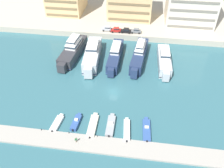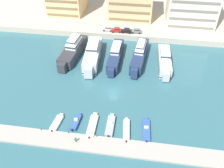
{
  "view_description": "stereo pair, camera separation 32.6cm",
  "coord_description": "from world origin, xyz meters",
  "px_view_note": "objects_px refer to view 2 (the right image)",
  "views": [
    {
      "loc": [
        7.46,
        -55.63,
        49.81
      ],
      "look_at": [
        -0.48,
        0.53,
        2.5
      ],
      "focal_mm": 40.0,
      "sensor_mm": 36.0,
      "label": 1
    },
    {
      "loc": [
        7.78,
        -55.58,
        49.81
      ],
      "look_at": [
        -0.48,
        0.53,
        2.5
      ],
      "focal_mm": 40.0,
      "sensor_mm": 36.0,
      "label": 2
    }
  ],
  "objects_px": {
    "car_red_left": "(117,30)",
    "car_black_mid_left": "(127,30)",
    "motorboat_white_far_left": "(57,123)",
    "motorboat_blue_left": "(76,122)",
    "yacht_charcoal_far_left": "(73,50)",
    "car_grey_center_left": "(136,31)",
    "yacht_navy_center_left": "(140,55)",
    "car_silver_far_left": "(108,28)",
    "motorboat_white_center": "(126,130)",
    "motorboat_cream_mid_left": "(92,126)",
    "yacht_silver_left": "(93,54)",
    "yacht_silver_center": "(165,60)",
    "motorboat_grey_center_left": "(110,125)",
    "motorboat_blue_center_right": "(146,130)",
    "yacht_navy_mid_left": "(115,55)",
    "pedestrian_near_edge": "(76,139)"
  },
  "relations": [
    {
      "from": "motorboat_white_far_left",
      "to": "motorboat_blue_left",
      "type": "xyz_separation_m",
      "value": [
        4.89,
        0.89,
        0.14
      ]
    },
    {
      "from": "motorboat_cream_mid_left",
      "to": "car_red_left",
      "type": "distance_m",
      "value": 47.43
    },
    {
      "from": "motorboat_blue_center_right",
      "to": "car_silver_far_left",
      "type": "height_order",
      "value": "car_silver_far_left"
    },
    {
      "from": "yacht_navy_center_left",
      "to": "motorboat_white_center",
      "type": "relative_size",
      "value": 2.82
    },
    {
      "from": "yacht_silver_left",
      "to": "car_black_mid_left",
      "type": "relative_size",
      "value": 5.27
    },
    {
      "from": "yacht_navy_mid_left",
      "to": "motorboat_cream_mid_left",
      "type": "height_order",
      "value": "yacht_navy_mid_left"
    },
    {
      "from": "motorboat_grey_center_left",
      "to": "pedestrian_near_edge",
      "type": "bearing_deg",
      "value": -139.63
    },
    {
      "from": "yacht_navy_mid_left",
      "to": "yacht_silver_center",
      "type": "relative_size",
      "value": 1.11
    },
    {
      "from": "car_silver_far_left",
      "to": "car_black_mid_left",
      "type": "distance_m",
      "value": 7.62
    },
    {
      "from": "car_red_left",
      "to": "motorboat_blue_left",
      "type": "bearing_deg",
      "value": -95.45
    },
    {
      "from": "yacht_silver_center",
      "to": "motorboat_cream_mid_left",
      "type": "distance_m",
      "value": 35.65
    },
    {
      "from": "yacht_charcoal_far_left",
      "to": "car_red_left",
      "type": "height_order",
      "value": "yacht_charcoal_far_left"
    },
    {
      "from": "car_black_mid_left",
      "to": "yacht_navy_center_left",
      "type": "bearing_deg",
      "value": -68.47
    },
    {
      "from": "car_silver_far_left",
      "to": "motorboat_white_far_left",
      "type": "bearing_deg",
      "value": -96.74
    },
    {
      "from": "motorboat_white_far_left",
      "to": "motorboat_grey_center_left",
      "type": "xyz_separation_m",
      "value": [
        13.94,
        1.09,
        0.12
      ]
    },
    {
      "from": "motorboat_white_far_left",
      "to": "motorboat_white_center",
      "type": "xyz_separation_m",
      "value": [
        18.19,
        0.15,
        0.13
      ]
    },
    {
      "from": "motorboat_grey_center_left",
      "to": "car_grey_center_left",
      "type": "height_order",
      "value": "car_grey_center_left"
    },
    {
      "from": "yacht_charcoal_far_left",
      "to": "pedestrian_near_edge",
      "type": "relative_size",
      "value": 13.31
    },
    {
      "from": "yacht_silver_left",
      "to": "motorboat_cream_mid_left",
      "type": "relative_size",
      "value": 2.58
    },
    {
      "from": "motorboat_cream_mid_left",
      "to": "car_silver_far_left",
      "type": "xyz_separation_m",
      "value": [
        -3.67,
        47.86,
        2.87
      ]
    },
    {
      "from": "yacht_silver_center",
      "to": "motorboat_grey_center_left",
      "type": "relative_size",
      "value": 2.42
    },
    {
      "from": "yacht_navy_mid_left",
      "to": "motorboat_white_center",
      "type": "height_order",
      "value": "yacht_navy_mid_left"
    },
    {
      "from": "pedestrian_near_edge",
      "to": "car_red_left",
      "type": "bearing_deg",
      "value": 86.9
    },
    {
      "from": "car_silver_far_left",
      "to": "car_black_mid_left",
      "type": "xyz_separation_m",
      "value": [
        7.6,
        -0.57,
        0.0
      ]
    },
    {
      "from": "yacht_navy_center_left",
      "to": "motorboat_white_far_left",
      "type": "bearing_deg",
      "value": -121.08
    },
    {
      "from": "motorboat_blue_left",
      "to": "motorboat_white_center",
      "type": "relative_size",
      "value": 0.79
    },
    {
      "from": "motorboat_grey_center_left",
      "to": "car_red_left",
      "type": "bearing_deg",
      "value": 95.6
    },
    {
      "from": "car_grey_center_left",
      "to": "pedestrian_near_edge",
      "type": "bearing_deg",
      "value": -101.32
    },
    {
      "from": "yacht_silver_left",
      "to": "yacht_silver_center",
      "type": "distance_m",
      "value": 24.67
    },
    {
      "from": "motorboat_blue_left",
      "to": "motorboat_white_far_left",
      "type": "bearing_deg",
      "value": -169.65
    },
    {
      "from": "motorboat_blue_left",
      "to": "pedestrian_near_edge",
      "type": "height_order",
      "value": "pedestrian_near_edge"
    },
    {
      "from": "yacht_silver_center",
      "to": "car_black_mid_left",
      "type": "xyz_separation_m",
      "value": [
        -14.64,
        16.9,
        1.2
      ]
    },
    {
      "from": "yacht_silver_left",
      "to": "motorboat_white_far_left",
      "type": "bearing_deg",
      "value": -96.17
    },
    {
      "from": "car_black_mid_left",
      "to": "car_grey_center_left",
      "type": "height_order",
      "value": "same"
    },
    {
      "from": "motorboat_white_far_left",
      "to": "car_red_left",
      "type": "distance_m",
      "value": 48.75
    },
    {
      "from": "yacht_navy_center_left",
      "to": "car_red_left",
      "type": "xyz_separation_m",
      "value": [
        -10.05,
        15.54,
        0.9
      ]
    },
    {
      "from": "yacht_charcoal_far_left",
      "to": "car_grey_center_left",
      "type": "height_order",
      "value": "yacht_charcoal_far_left"
    },
    {
      "from": "car_red_left",
      "to": "car_black_mid_left",
      "type": "xyz_separation_m",
      "value": [
        3.94,
        -0.05,
        0.0
      ]
    },
    {
      "from": "yacht_charcoal_far_left",
      "to": "yacht_silver_center",
      "type": "relative_size",
      "value": 1.16
    },
    {
      "from": "car_silver_far_left",
      "to": "yacht_charcoal_far_left",
      "type": "bearing_deg",
      "value": -121.71
    },
    {
      "from": "car_red_left",
      "to": "car_black_mid_left",
      "type": "relative_size",
      "value": 1.02
    },
    {
      "from": "motorboat_white_center",
      "to": "car_red_left",
      "type": "bearing_deg",
      "value": 100.5
    },
    {
      "from": "motorboat_grey_center_left",
      "to": "yacht_navy_mid_left",
      "type": "bearing_deg",
      "value": 95.28
    },
    {
      "from": "yacht_navy_mid_left",
      "to": "motorboat_blue_left",
      "type": "height_order",
      "value": "yacht_navy_mid_left"
    },
    {
      "from": "car_silver_far_left",
      "to": "motorboat_cream_mid_left",
      "type": "bearing_deg",
      "value": -85.62
    },
    {
      "from": "yacht_charcoal_far_left",
      "to": "motorboat_grey_center_left",
      "type": "distance_m",
      "value": 36.08
    },
    {
      "from": "motorboat_blue_center_right",
      "to": "car_black_mid_left",
      "type": "height_order",
      "value": "car_black_mid_left"
    },
    {
      "from": "yacht_silver_left",
      "to": "motorboat_grey_center_left",
      "type": "bearing_deg",
      "value": -70.0
    },
    {
      "from": "motorboat_cream_mid_left",
      "to": "motorboat_white_center",
      "type": "xyz_separation_m",
      "value": [
        8.81,
        -0.27,
        0.1
      ]
    },
    {
      "from": "motorboat_blue_left",
      "to": "motorboat_grey_center_left",
      "type": "bearing_deg",
      "value": 1.27
    }
  ]
}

